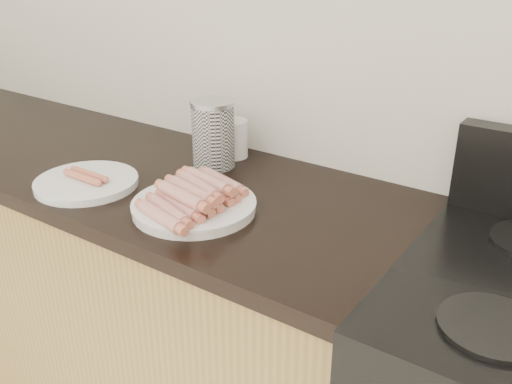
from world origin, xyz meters
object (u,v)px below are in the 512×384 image
Objects in this scene: main_plate at (194,207)px; side_plate at (87,182)px; canister at (213,134)px; mug at (233,139)px.

main_plate and side_plate have the same top height.
mug is at bearing 90.59° from canister.
main_plate is 0.37m from mug.
main_plate is 0.30m from canister.
mug reaches higher than side_plate.
canister is at bearing -89.41° from mug.
side_plate is at bearing -121.68° from canister.
main_plate is 0.33m from side_plate.
side_plate is 0.43m from mug.
canister reaches higher than side_plate.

